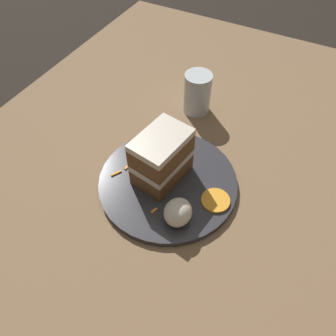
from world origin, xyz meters
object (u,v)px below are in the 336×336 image
(cream_dollop, at_px, (178,212))
(orange_garnish, at_px, (216,200))
(plate, at_px, (168,182))
(cake_slice, at_px, (162,158))
(drinking_glass, at_px, (197,96))

(cream_dollop, xyz_separation_m, orange_garnish, (-0.07, 0.04, -0.02))
(plate, height_order, cake_slice, cake_slice)
(cake_slice, relative_size, drinking_glass, 1.19)
(plate, bearing_deg, orange_garnish, 88.74)
(cream_dollop, distance_m, drinking_glass, 0.31)
(drinking_glass, bearing_deg, cake_slice, 7.35)
(cake_slice, xyz_separation_m, drinking_glass, (-0.22, -0.03, -0.02))
(plate, xyz_separation_m, cream_dollop, (0.07, 0.06, 0.03))
(orange_garnish, relative_size, drinking_glass, 0.55)
(cream_dollop, xyz_separation_m, drinking_glass, (-0.29, -0.10, 0.01))
(plate, bearing_deg, drinking_glass, -168.96)
(orange_garnish, xyz_separation_m, drinking_glass, (-0.23, -0.14, 0.03))
(cake_slice, height_order, drinking_glass, cake_slice)
(orange_garnish, bearing_deg, drinking_glass, -147.75)
(plate, distance_m, cream_dollop, 0.09)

